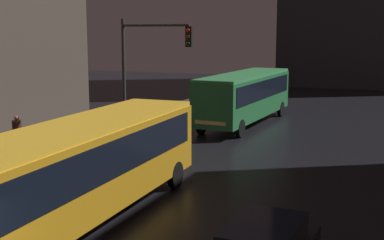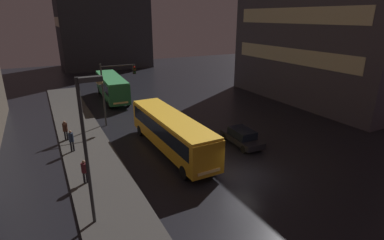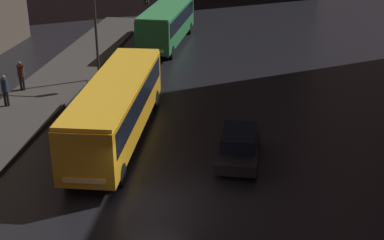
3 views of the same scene
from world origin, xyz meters
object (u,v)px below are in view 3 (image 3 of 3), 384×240
(bus_near, at_px, (117,103))
(pedestrian_near, at_px, (21,73))
(pedestrian_far, at_px, (5,88))
(bus_far, at_px, (167,21))
(traffic_light_main, at_px, (114,16))
(car_taxi, at_px, (239,145))

(bus_near, relative_size, pedestrian_near, 6.57)
(pedestrian_far, bearing_deg, bus_far, -97.81)
(pedestrian_far, bearing_deg, traffic_light_main, -116.77)
(bus_near, xyz_separation_m, bus_far, (-0.53, 18.62, 0.04))
(bus_near, height_order, pedestrian_far, bus_near)
(traffic_light_main, bearing_deg, pedestrian_near, -152.76)
(bus_far, relative_size, traffic_light_main, 1.74)
(bus_far, xyz_separation_m, pedestrian_near, (-7.03, -12.52, -0.70))
(car_taxi, height_order, traffic_light_main, traffic_light_main)
(car_taxi, bearing_deg, bus_near, -12.60)
(bus_far, relative_size, car_taxi, 2.47)
(pedestrian_near, height_order, traffic_light_main, traffic_light_main)
(bus_far, relative_size, pedestrian_near, 6.04)
(bus_near, relative_size, pedestrian_far, 6.56)
(bus_far, height_order, pedestrian_far, bus_far)
(pedestrian_near, bearing_deg, car_taxi, 37.71)
(car_taxi, xyz_separation_m, pedestrian_far, (-13.37, 4.99, 0.50))
(bus_near, height_order, pedestrian_near, bus_near)
(bus_far, height_order, pedestrian_near, bus_far)
(bus_near, height_order, traffic_light_main, traffic_light_main)
(bus_near, xyz_separation_m, traffic_light_main, (-2.29, 8.82, 2.38))
(car_taxi, height_order, pedestrian_near, pedestrian_near)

